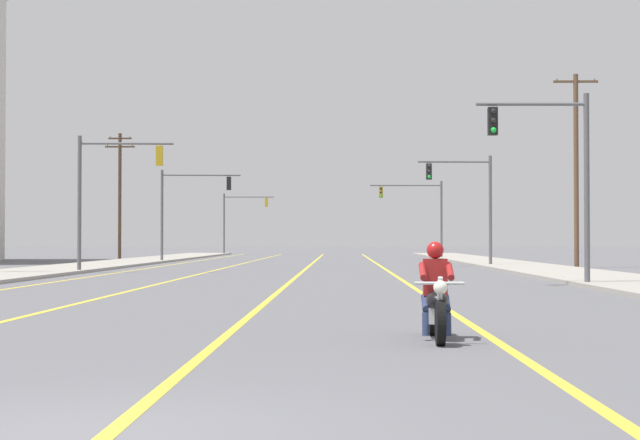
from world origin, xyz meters
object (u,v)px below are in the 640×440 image
(motorcycle_with_rider, at_px, (436,300))
(traffic_signal_near_right, at_px, (556,161))
(utility_pole_left_far, at_px, (120,191))
(traffic_signal_far_left, at_px, (239,214))
(traffic_signal_near_left, at_px, (106,183))
(traffic_signal_mid_left, at_px, (185,201))
(traffic_signal_far_right, at_px, (420,207))
(traffic_signal_mid_right, at_px, (470,194))
(utility_pole_right_far, at_px, (576,166))

(motorcycle_with_rider, height_order, traffic_signal_near_right, traffic_signal_near_right)
(motorcycle_with_rider, xyz_separation_m, utility_pole_left_far, (-18.67, 61.63, 4.69))
(traffic_signal_near_right, xyz_separation_m, traffic_signal_far_left, (-17.24, 67.64, 0.10))
(traffic_signal_near_left, relative_size, traffic_signal_far_left, 1.00)
(traffic_signal_near_right, xyz_separation_m, traffic_signal_mid_left, (-17.36, 34.10, 0.11))
(traffic_signal_far_right, bearing_deg, traffic_signal_near_left, -116.28)
(motorcycle_with_rider, height_order, utility_pole_left_far, utility_pole_left_far)
(motorcycle_with_rider, xyz_separation_m, traffic_signal_mid_right, (5.81, 40.19, 3.46))
(motorcycle_with_rider, distance_m, traffic_signal_mid_left, 52.53)
(motorcycle_with_rider, height_order, traffic_signal_far_left, traffic_signal_far_left)
(motorcycle_with_rider, height_order, traffic_signal_far_right, traffic_signal_far_right)
(traffic_signal_mid_right, bearing_deg, traffic_signal_mid_left, 148.43)
(motorcycle_with_rider, relative_size, traffic_signal_far_left, 0.35)
(traffic_signal_near_right, height_order, traffic_signal_far_right, same)
(traffic_signal_far_right, bearing_deg, traffic_signal_near_right, -89.36)
(utility_pole_left_far, bearing_deg, traffic_signal_mid_left, -57.21)
(traffic_signal_near_right, height_order, utility_pole_right_far, utility_pole_right_far)
(traffic_signal_near_right, bearing_deg, traffic_signal_mid_right, 89.23)
(traffic_signal_far_right, relative_size, traffic_signal_far_left, 1.00)
(traffic_signal_near_left, distance_m, traffic_signal_far_left, 55.17)
(traffic_signal_near_left, xyz_separation_m, utility_pole_right_far, (23.14, 8.35, 1.34))
(traffic_signal_mid_right, relative_size, traffic_signal_mid_left, 1.00)
(traffic_signal_mid_right, height_order, traffic_signal_far_right, same)
(traffic_signal_far_left, height_order, utility_pole_right_far, utility_pole_right_far)
(motorcycle_with_rider, relative_size, traffic_signal_near_left, 0.35)
(traffic_signal_near_left, bearing_deg, traffic_signal_mid_left, 89.64)
(traffic_signal_far_left, bearing_deg, traffic_signal_near_right, -75.70)
(traffic_signal_near_left, bearing_deg, utility_pole_right_far, 19.83)
(motorcycle_with_rider, height_order, utility_pole_right_far, utility_pole_right_far)
(traffic_signal_near_left, bearing_deg, utility_pole_left_far, 101.71)
(traffic_signal_near_right, bearing_deg, motorcycle_with_rider, -107.98)
(traffic_signal_mid_right, height_order, utility_pole_left_far, utility_pole_left_far)
(traffic_signal_near_right, distance_m, traffic_signal_near_left, 21.49)
(motorcycle_with_rider, bearing_deg, traffic_signal_near_right, 72.02)
(traffic_signal_mid_left, xyz_separation_m, utility_pole_right_far, (23.00, -13.28, 1.27))
(traffic_signal_far_right, bearing_deg, traffic_signal_far_left, 128.80)
(traffic_signal_near_left, distance_m, utility_pole_right_far, 24.64)
(traffic_signal_near_right, height_order, traffic_signal_far_left, same)
(traffic_signal_near_right, distance_m, traffic_signal_mid_right, 23.25)
(traffic_signal_near_left, relative_size, utility_pole_left_far, 0.63)
(traffic_signal_mid_right, height_order, traffic_signal_mid_left, same)
(traffic_signal_near_left, relative_size, traffic_signal_far_right, 1.00)
(motorcycle_with_rider, bearing_deg, traffic_signal_far_right, 85.54)
(traffic_signal_near_left, bearing_deg, traffic_signal_near_right, -35.49)
(traffic_signal_near_left, relative_size, traffic_signal_mid_left, 1.00)
(traffic_signal_far_left, bearing_deg, utility_pole_right_far, -63.95)
(motorcycle_with_rider, xyz_separation_m, utility_pole_right_far, (11.14, 37.77, 4.81))
(motorcycle_with_rider, relative_size, traffic_signal_mid_left, 0.35)
(traffic_signal_near_right, bearing_deg, traffic_signal_far_right, 90.64)
(motorcycle_with_rider, relative_size, traffic_signal_mid_right, 0.35)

